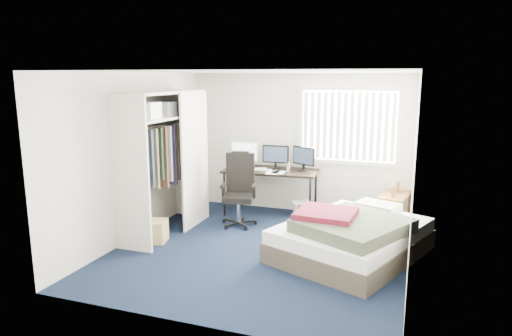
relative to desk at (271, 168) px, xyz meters
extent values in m
plane|color=black|center=(0.39, -1.75, -0.83)|extent=(4.20, 4.20, 0.00)
plane|color=silver|center=(0.39, 0.35, 0.42)|extent=(4.00, 0.00, 4.00)
plane|color=silver|center=(0.39, -3.85, 0.42)|extent=(4.00, 0.00, 4.00)
plane|color=silver|center=(-1.61, -1.75, 0.42)|extent=(0.00, 4.20, 4.20)
plane|color=silver|center=(2.39, -1.75, 0.42)|extent=(0.00, 4.20, 4.20)
plane|color=white|center=(0.39, -1.75, 1.67)|extent=(4.20, 4.20, 0.00)
cube|color=white|center=(1.29, 0.33, 0.77)|extent=(1.60, 0.02, 1.20)
cube|color=beige|center=(1.29, 0.30, 1.40)|extent=(1.72, 0.06, 0.06)
cube|color=beige|center=(1.29, 0.30, 0.14)|extent=(1.72, 0.06, 0.06)
cube|color=white|center=(1.29, 0.27, 0.77)|extent=(1.60, 0.04, 1.16)
cube|color=beige|center=(-1.31, -2.35, 0.27)|extent=(0.60, 0.04, 2.20)
cube|color=beige|center=(-1.31, -0.55, 0.27)|extent=(0.60, 0.04, 2.20)
cube|color=beige|center=(-1.31, -1.45, 1.37)|extent=(0.60, 1.80, 0.04)
cube|color=beige|center=(-1.31, -1.45, 0.99)|extent=(0.56, 1.74, 0.03)
cylinder|color=silver|center=(-1.31, -1.45, 0.87)|extent=(0.03, 1.72, 0.03)
cube|color=#26262B|center=(-1.31, -1.55, 0.42)|extent=(0.38, 1.10, 0.90)
cube|color=beige|center=(-0.99, -1.00, 0.27)|extent=(0.03, 0.90, 2.20)
cube|color=white|center=(-1.31, -1.90, 1.12)|extent=(0.38, 0.30, 0.24)
cube|color=gray|center=(-1.31, -1.40, 1.11)|extent=(0.34, 0.28, 0.22)
cube|color=black|center=(0.00, -0.02, -0.04)|extent=(1.69, 0.87, 0.04)
cylinder|color=black|center=(-0.74, -0.40, -0.45)|extent=(0.04, 0.04, 0.77)
cylinder|color=black|center=(-0.78, 0.25, -0.45)|extent=(0.04, 0.04, 0.77)
cylinder|color=black|center=(0.78, -0.30, -0.45)|extent=(0.04, 0.04, 0.77)
cylinder|color=black|center=(0.74, 0.35, -0.45)|extent=(0.04, 0.04, 0.77)
cube|color=white|center=(-0.54, 0.07, 0.26)|extent=(0.50, 0.06, 0.36)
cube|color=white|center=(-0.54, 0.07, 0.26)|extent=(0.45, 0.03, 0.31)
cube|color=black|center=(0.04, 0.11, 0.24)|extent=(0.48, 0.06, 0.32)
cube|color=#1E2838|center=(0.04, 0.11, 0.24)|extent=(0.43, 0.03, 0.27)
cube|color=black|center=(0.56, 0.10, 0.24)|extent=(0.48, 0.06, 0.32)
cube|color=#1E2838|center=(0.56, 0.10, 0.24)|extent=(0.43, 0.03, 0.27)
cube|color=white|center=(-0.16, -0.14, -0.01)|extent=(0.41, 0.16, 0.02)
cube|color=black|center=(0.17, -0.12, -0.01)|extent=(0.07, 0.10, 0.02)
cylinder|color=silver|center=(0.33, -0.06, 0.06)|extent=(0.08, 0.08, 0.16)
cube|color=white|center=(0.00, -0.02, -0.02)|extent=(0.32, 0.30, 0.00)
cube|color=black|center=(-0.30, -0.82, -0.78)|extent=(0.68, 0.68, 0.11)
cylinder|color=silver|center=(-0.30, -0.82, -0.58)|extent=(0.06, 0.06, 0.38)
cube|color=black|center=(-0.30, -0.82, -0.36)|extent=(0.57, 0.57, 0.09)
cube|color=black|center=(-0.35, -0.61, 0.02)|extent=(0.48, 0.20, 0.66)
cube|color=black|center=(-0.35, -0.61, 0.31)|extent=(0.30, 0.17, 0.15)
cube|color=black|center=(-0.55, -0.88, -0.16)|extent=(0.12, 0.27, 0.04)
cube|color=black|center=(-0.05, -0.76, -0.16)|extent=(0.12, 0.27, 0.04)
cube|color=white|center=(0.55, 0.05, -0.59)|extent=(0.39, 0.36, 0.03)
cylinder|color=white|center=(0.48, -0.07, -0.72)|extent=(0.04, 0.04, 0.23)
cylinder|color=white|center=(0.41, 0.08, -0.72)|extent=(0.04, 0.04, 0.23)
cylinder|color=white|center=(0.69, 0.02, -0.72)|extent=(0.04, 0.04, 0.23)
cylinder|color=white|center=(0.63, 0.17, -0.72)|extent=(0.04, 0.04, 0.23)
cube|color=brown|center=(2.14, 0.02, -0.31)|extent=(0.55, 0.86, 0.04)
cube|color=brown|center=(1.91, -0.29, -0.58)|extent=(0.05, 0.05, 0.50)
cube|color=brown|center=(2.06, 0.40, -0.58)|extent=(0.05, 0.05, 0.50)
cube|color=brown|center=(2.22, -0.36, -0.58)|extent=(0.05, 0.05, 0.50)
cube|color=brown|center=(2.37, 0.33, -0.58)|extent=(0.05, 0.05, 0.50)
cube|color=brown|center=(2.10, -0.15, -0.20)|extent=(0.05, 0.14, 0.18)
cube|color=brown|center=(2.16, 0.14, -0.20)|extent=(0.05, 0.14, 0.18)
cube|color=#3F382D|center=(1.64, -1.51, -0.70)|extent=(2.22, 2.51, 0.27)
cube|color=white|center=(1.64, -1.51, -0.48)|extent=(2.17, 2.46, 0.19)
cube|color=beige|center=(1.92, -0.80, -0.32)|extent=(0.71, 0.59, 0.14)
cube|color=#3A4030|center=(1.68, -1.80, -0.31)|extent=(1.63, 1.68, 0.18)
cube|color=#510D18|center=(1.32, -1.76, -0.23)|extent=(0.79, 0.75, 0.16)
cube|color=#A68C53|center=(-1.26, -1.96, -0.67)|extent=(0.50, 0.43, 0.33)
camera|label=1|loc=(2.36, -7.58, 1.62)|focal=32.00mm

